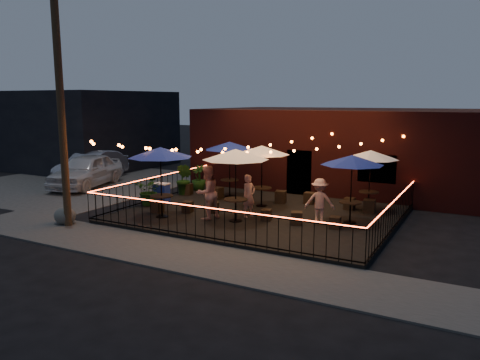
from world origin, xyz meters
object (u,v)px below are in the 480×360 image
at_px(utility_pole, 61,114).
at_px(cafe_table_1, 230,146).
at_px(boulder, 65,216).
at_px(cafe_table_3, 262,151).
at_px(cafe_table_2, 236,155).
at_px(cafe_table_5, 371,156).
at_px(cafe_table_0, 160,153).
at_px(cafe_table_4, 352,161).
at_px(cooler, 162,193).

xyz_separation_m(utility_pole, cafe_table_1, (2.81, 6.73, -1.58)).
xyz_separation_m(utility_pole, boulder, (-0.29, 0.11, -3.66)).
bearing_deg(cafe_table_3, boulder, -133.35).
height_order(cafe_table_2, cafe_table_5, cafe_table_2).
height_order(cafe_table_0, cafe_table_4, cafe_table_0).
relative_size(cafe_table_0, cooler, 3.13).
height_order(cafe_table_3, cafe_table_5, cafe_table_3).
relative_size(cafe_table_3, cafe_table_4, 1.02).
bearing_deg(cafe_table_0, cafe_table_2, 15.76).
bearing_deg(cafe_table_0, boulder, -141.91).
xyz_separation_m(cafe_table_0, boulder, (-2.73, -2.14, -2.20)).
distance_m(cafe_table_1, boulder, 7.59).
bearing_deg(cooler, cafe_table_5, 17.81).
relative_size(cafe_table_1, cafe_table_3, 0.89).
bearing_deg(cafe_table_0, cafe_table_4, 21.45).
relative_size(cafe_table_5, cooler, 2.85).
xyz_separation_m(cafe_table_0, cafe_table_1, (0.37, 4.48, -0.12)).
bearing_deg(cafe_table_2, cafe_table_0, -164.24).
distance_m(cafe_table_3, cafe_table_5, 4.27).
height_order(utility_pole, boulder, utility_pole).
distance_m(cafe_table_2, boulder, 6.56).
bearing_deg(boulder, cooler, 73.93).
relative_size(utility_pole, cafe_table_4, 2.75).
height_order(cafe_table_2, cafe_table_4, cafe_table_2).
relative_size(cafe_table_4, cooler, 3.48).
relative_size(utility_pole, cafe_table_0, 3.06).
xyz_separation_m(utility_pole, cooler, (0.90, 4.23, -3.43)).
bearing_deg(cafe_table_1, cafe_table_3, -27.17).
relative_size(cafe_table_3, cooler, 3.54).
bearing_deg(cafe_table_5, cafe_table_0, -143.69).
bearing_deg(cafe_table_2, utility_pole, -149.68).
xyz_separation_m(cafe_table_2, cafe_table_5, (3.80, 4.02, -0.21)).
bearing_deg(cafe_table_1, cafe_table_0, -94.72).
bearing_deg(cafe_table_4, cafe_table_1, 162.04).
bearing_deg(cooler, boulder, -107.48).
height_order(utility_pole, cafe_table_3, utility_pole).
distance_m(cafe_table_2, cafe_table_4, 4.08).
relative_size(utility_pole, cafe_table_3, 2.71).
bearing_deg(cafe_table_1, cafe_table_4, -17.96).
relative_size(cooler, boulder, 0.97).
bearing_deg(cooler, cafe_table_0, -53.55).
relative_size(cafe_table_1, cooler, 3.16).
distance_m(utility_pole, cafe_table_5, 11.52).
relative_size(cafe_table_0, cafe_table_3, 0.89).
height_order(cafe_table_0, boulder, cafe_table_0).
bearing_deg(cafe_table_3, cafe_table_1, 152.83).
bearing_deg(cafe_table_4, cafe_table_5, 87.13).
bearing_deg(cafe_table_1, cooler, -127.43).
height_order(cafe_table_2, boulder, cafe_table_2).
bearing_deg(cafe_table_5, cafe_table_4, -92.87).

